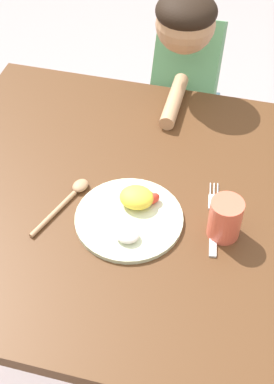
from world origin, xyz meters
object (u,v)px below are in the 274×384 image
Objects in this scene: spoon at (69,197)px; drinking_cup at (225,219)px; person at (184,110)px; plate at (131,214)px; fork at (213,220)px.

drinking_cup reaches higher than spoon.
drinking_cup is 0.75m from person.
plate is 0.23m from drinking_cup.
person reaches higher than plate.
spoon is at bearing 74.72° from person.
person is at bearing 107.55° from drinking_cup.
spoon is (-0.17, 0.02, -0.01)m from plate.
drinking_cup reaches higher than fork.
spoon is 0.20× the size of person.
plate is 0.25× the size of person.
fork is 0.07m from drinking_cup.
drinking_cup reaches higher than plate.
spoon is 2.00× the size of drinking_cup.
spoon is 0.40m from drinking_cup.
plate is at bearing 93.77° from fork.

